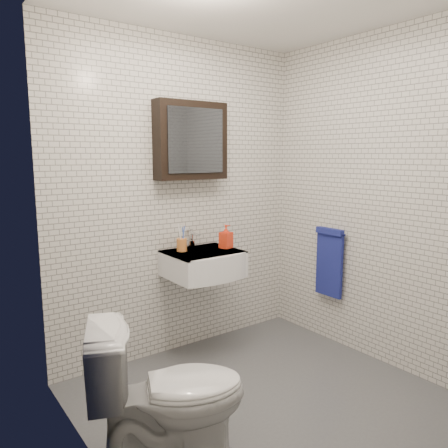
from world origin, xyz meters
name	(u,v)px	position (x,y,z in m)	size (l,w,h in m)	color
ground	(262,397)	(0.00, 0.00, 0.01)	(2.20, 2.00, 0.01)	#4C4F54
room_shell	(265,175)	(0.00, 0.00, 1.47)	(2.22, 2.02, 2.51)	silver
washbasin	(206,264)	(0.05, 0.73, 0.76)	(0.55, 0.50, 0.20)	white
faucet	(192,239)	(0.05, 0.93, 0.92)	(0.06, 0.20, 0.15)	silver
mirror_cabinet	(191,141)	(0.05, 0.93, 1.70)	(0.60, 0.15, 0.60)	black
towel_rail	(329,259)	(1.04, 0.35, 0.72)	(0.09, 0.30, 0.58)	silver
toothbrush_cup	(182,244)	(-0.08, 0.87, 0.91)	(0.08, 0.08, 0.22)	orange
soap_bottle	(226,236)	(0.27, 0.76, 0.95)	(0.09, 0.09, 0.19)	orange
toilet	(169,394)	(-0.80, -0.19, 0.39)	(0.44, 0.77, 0.79)	white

